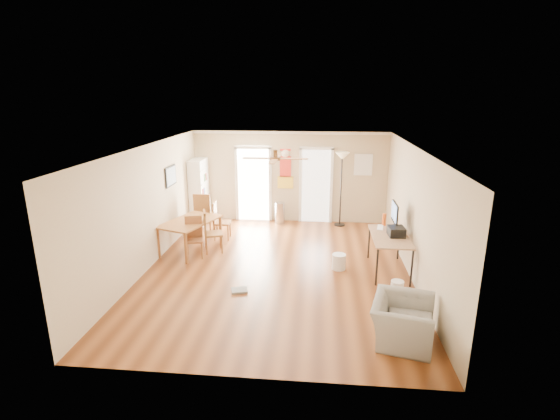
# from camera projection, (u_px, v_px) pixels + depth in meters

# --- Properties ---
(floor) EXTENTS (7.00, 7.00, 0.00)m
(floor) POSITION_uv_depth(u_px,v_px,m) (277.00, 269.00, 8.83)
(floor) COLOR brown
(floor) RESTS_ON ground
(ceiling) EXTENTS (5.50, 7.00, 0.00)m
(ceiling) POSITION_uv_depth(u_px,v_px,m) (277.00, 147.00, 8.12)
(ceiling) COLOR silver
(ceiling) RESTS_ON floor
(wall_back) EXTENTS (5.50, 0.04, 2.60)m
(wall_back) POSITION_uv_depth(u_px,v_px,m) (290.00, 177.00, 11.82)
(wall_back) COLOR beige
(wall_back) RESTS_ON floor
(wall_front) EXTENTS (5.50, 0.04, 2.60)m
(wall_front) POSITION_uv_depth(u_px,v_px,m) (248.00, 289.00, 5.13)
(wall_front) COLOR beige
(wall_front) RESTS_ON floor
(wall_left) EXTENTS (0.04, 7.00, 2.60)m
(wall_left) POSITION_uv_depth(u_px,v_px,m) (148.00, 208.00, 8.73)
(wall_left) COLOR beige
(wall_left) RESTS_ON floor
(wall_right) EXTENTS (0.04, 7.00, 2.60)m
(wall_right) POSITION_uv_depth(u_px,v_px,m) (415.00, 215.00, 8.22)
(wall_right) COLOR beige
(wall_right) RESTS_ON floor
(crown_molding) EXTENTS (5.50, 7.00, 0.08)m
(crown_molding) POSITION_uv_depth(u_px,v_px,m) (277.00, 150.00, 8.13)
(crown_molding) COLOR white
(crown_molding) RESTS_ON wall_back
(kitchen_doorway) EXTENTS (0.90, 0.10, 2.10)m
(kitchen_doorway) POSITION_uv_depth(u_px,v_px,m) (254.00, 185.00, 11.98)
(kitchen_doorway) COLOR white
(kitchen_doorway) RESTS_ON wall_back
(bathroom_doorway) EXTENTS (0.80, 0.10, 2.10)m
(bathroom_doorway) POSITION_uv_depth(u_px,v_px,m) (316.00, 186.00, 11.81)
(bathroom_doorway) COLOR white
(bathroom_doorway) RESTS_ON wall_back
(wall_decal) EXTENTS (0.46, 0.03, 1.10)m
(wall_decal) POSITION_uv_depth(u_px,v_px,m) (285.00, 169.00, 11.75)
(wall_decal) COLOR red
(wall_decal) RESTS_ON wall_back
(ac_grille) EXTENTS (0.50, 0.04, 0.60)m
(ac_grille) POSITION_uv_depth(u_px,v_px,m) (363.00, 165.00, 11.49)
(ac_grille) COLOR white
(ac_grille) RESTS_ON wall_back
(framed_poster) EXTENTS (0.04, 0.66, 0.48)m
(framed_poster) POSITION_uv_depth(u_px,v_px,m) (171.00, 176.00, 9.96)
(framed_poster) COLOR black
(framed_poster) RESTS_ON wall_left
(ceiling_fan) EXTENTS (1.24, 1.24, 0.20)m
(ceiling_fan) POSITION_uv_depth(u_px,v_px,m) (275.00, 158.00, 7.88)
(ceiling_fan) COLOR #593819
(ceiling_fan) RESTS_ON ceiling
(bookshelf) EXTENTS (0.52, 0.89, 1.85)m
(bookshelf) POSITION_uv_depth(u_px,v_px,m) (199.00, 192.00, 11.73)
(bookshelf) COLOR white
(bookshelf) RESTS_ON floor
(dining_table) EXTENTS (1.35, 1.70, 0.74)m
(dining_table) POSITION_uv_depth(u_px,v_px,m) (191.00, 236.00, 9.78)
(dining_table) COLOR #A66135
(dining_table) RESTS_ON floor
(dining_chair_right_a) EXTENTS (0.42, 0.42, 0.97)m
(dining_chair_right_a) POSITION_uv_depth(u_px,v_px,m) (222.00, 221.00, 10.55)
(dining_chair_right_a) COLOR #965D30
(dining_chair_right_a) RESTS_ON floor
(dining_chair_right_b) EXTENTS (0.52, 0.52, 1.00)m
(dining_chair_right_b) POSITION_uv_depth(u_px,v_px,m) (213.00, 231.00, 9.69)
(dining_chair_right_b) COLOR #9A5F31
(dining_chair_right_b) RESTS_ON floor
(dining_chair_near) EXTENTS (0.48, 0.48, 0.93)m
(dining_chair_near) POSITION_uv_depth(u_px,v_px,m) (194.00, 238.00, 9.37)
(dining_chair_near) COLOR #955E30
(dining_chair_near) RESTS_ON floor
(dining_chair_far) EXTENTS (0.45, 0.45, 1.09)m
(dining_chair_far) POSITION_uv_depth(u_px,v_px,m) (204.00, 213.00, 11.05)
(dining_chair_far) COLOR olive
(dining_chair_far) RESTS_ON floor
(trash_can) EXTENTS (0.29, 0.29, 0.61)m
(trash_can) POSITION_uv_depth(u_px,v_px,m) (280.00, 213.00, 11.86)
(trash_can) COLOR #B1B1B4
(trash_can) RESTS_ON floor
(torchiere_lamp) EXTENTS (0.48, 0.48, 2.08)m
(torchiere_lamp) POSITION_uv_depth(u_px,v_px,m) (341.00, 190.00, 11.47)
(torchiere_lamp) COLOR black
(torchiere_lamp) RESTS_ON floor
(computer_desk) EXTENTS (0.74, 1.48, 0.79)m
(computer_desk) POSITION_uv_depth(u_px,v_px,m) (389.00, 254.00, 8.65)
(computer_desk) COLOR tan
(computer_desk) RESTS_ON floor
(imac) EXTENTS (0.20, 0.64, 0.59)m
(imac) POSITION_uv_depth(u_px,v_px,m) (395.00, 216.00, 8.84)
(imac) COLOR black
(imac) RESTS_ON computer_desk
(keyboard) EXTENTS (0.19, 0.39, 0.01)m
(keyboard) POSITION_uv_depth(u_px,v_px,m) (380.00, 227.00, 9.04)
(keyboard) COLOR white
(keyboard) RESTS_ON computer_desk
(printer) EXTENTS (0.34, 0.39, 0.19)m
(printer) POSITION_uv_depth(u_px,v_px,m) (396.00, 231.00, 8.50)
(printer) COLOR black
(printer) RESTS_ON computer_desk
(orange_bottle) EXTENTS (0.10, 0.10, 0.27)m
(orange_bottle) POSITION_uv_depth(u_px,v_px,m) (384.00, 220.00, 9.17)
(orange_bottle) COLOR #DD5313
(orange_bottle) RESTS_ON computer_desk
(wastebasket_a) EXTENTS (0.35, 0.35, 0.34)m
(wastebasket_a) POSITION_uv_depth(u_px,v_px,m) (339.00, 262.00, 8.81)
(wastebasket_a) COLOR white
(wastebasket_a) RESTS_ON floor
(wastebasket_b) EXTENTS (0.26, 0.26, 0.28)m
(wastebasket_b) POSITION_uv_depth(u_px,v_px,m) (397.00, 288.00, 7.70)
(wastebasket_b) COLOR white
(wastebasket_b) RESTS_ON floor
(floor_cloth) EXTENTS (0.35, 0.31, 0.04)m
(floor_cloth) POSITION_uv_depth(u_px,v_px,m) (239.00, 290.00, 7.85)
(floor_cloth) COLOR gray
(floor_cloth) RESTS_ON floor
(armchair) EXTENTS (1.10, 1.19, 0.65)m
(armchair) POSITION_uv_depth(u_px,v_px,m) (402.00, 321.00, 6.24)
(armchair) COLOR gray
(armchair) RESTS_ON floor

